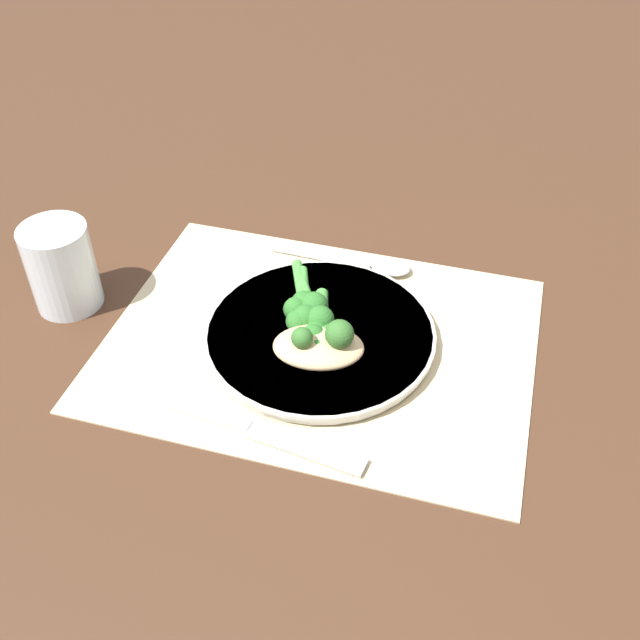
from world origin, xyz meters
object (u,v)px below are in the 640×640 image
spoon (374,264)px  broccoli_stalk_left (317,340)px  broccoli_stalk_right (305,303)px  knife (263,432)px  broccoli_stalk_rear (308,314)px  broccoli_stalk_front (317,326)px  plate (320,334)px  water_glass (61,267)px  chicken_fillet (318,347)px

spoon → broccoli_stalk_left: bearing=-6.1°
broccoli_stalk_right → knife: size_ratio=0.51×
broccoli_stalk_left → broccoli_stalk_rear: (0.02, -0.03, 0.00)m
knife → broccoli_stalk_left: bearing=177.7°
broccoli_stalk_left → knife: broccoli_stalk_left is taller
broccoli_stalk_front → broccoli_stalk_right: size_ratio=1.08×
knife → plate: bearing=-178.8°
broccoli_stalk_left → knife: size_ratio=0.57×
broccoli_stalk_rear → water_glass: (0.28, 0.02, 0.02)m
broccoli_stalk_right → water_glass: (0.27, 0.04, 0.02)m
broccoli_stalk_left → water_glass: 0.30m
chicken_fillet → water_glass: (0.30, -0.02, 0.02)m
broccoli_stalk_rear → broccoli_stalk_right: (0.01, -0.02, 0.00)m
broccoli_stalk_left → water_glass: water_glass is taller
broccoli_stalk_left → broccoli_stalk_right: broccoli_stalk_right is taller
knife → broccoli_stalk_right: bearing=-169.6°
knife → water_glass: bearing=-106.7°
plate → chicken_fillet: chicken_fillet is taller
broccoli_stalk_left → spoon: (-0.02, -0.17, -0.02)m
broccoli_stalk_left → broccoli_stalk_right: bearing=-75.7°
plate → spoon: 0.14m
broccoli_stalk_left → broccoli_stalk_right: (0.03, -0.05, 0.00)m
broccoli_stalk_rear → spoon: 0.14m
chicken_fillet → broccoli_stalk_rear: 0.05m
broccoli_stalk_front → chicken_fillet: bearing=79.7°
broccoli_stalk_rear → plate: bearing=135.2°
chicken_fillet → broccoli_stalk_front: (0.01, -0.03, -0.00)m
spoon → water_glass: water_glass is taller
broccoli_stalk_front → broccoli_stalk_rear: size_ratio=1.01×
plate → chicken_fillet: (-0.01, 0.04, 0.02)m
broccoli_stalk_left → water_glass: (0.30, -0.01, 0.02)m
plate → broccoli_stalk_left: size_ratio=2.14×
chicken_fillet → broccoli_stalk_rear: size_ratio=0.95×
plate → broccoli_stalk_rear: 0.03m
broccoli_stalk_front → knife: 0.14m
broccoli_stalk_right → water_glass: size_ratio=1.02×
broccoli_stalk_left → broccoli_stalk_front: (0.01, -0.02, 0.00)m
broccoli_stalk_front → broccoli_stalk_rear: bearing=-71.9°
broccoli_stalk_rear → broccoli_stalk_front: bearing=117.1°
broccoli_stalk_left → knife: (0.02, 0.12, -0.02)m
plate → spoon: size_ratio=1.43×
broccoli_stalk_rear → knife: (0.00, 0.15, -0.02)m
broccoli_stalk_left → broccoli_stalk_right: size_ratio=1.13×
broccoli_stalk_front → broccoli_stalk_right: (0.02, -0.03, 0.00)m
broccoli_stalk_right → knife: (-0.01, 0.17, -0.03)m
knife → spoon: (-0.04, -0.28, 0.00)m
plate → broccoli_stalk_front: (0.00, 0.01, 0.02)m
broccoli_stalk_front → spoon: size_ratio=0.64×
broccoli_stalk_left → broccoli_stalk_front: 0.02m
plate → broccoli_stalk_front: broccoli_stalk_front is taller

